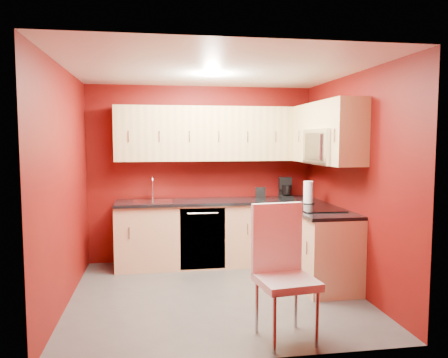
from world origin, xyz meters
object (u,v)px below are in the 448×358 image
object	(u,v)px
coffee_maker	(286,188)
napkin_holder	(260,193)
paper_towel	(308,192)
dining_chair	(286,274)
microwave	(329,147)
sink	(153,199)

from	to	relation	value
coffee_maker	napkin_holder	xyz separation A→B (m)	(-0.38, -0.00, -0.07)
paper_towel	dining_chair	size ratio (longest dim) A/B	0.25
coffee_maker	dining_chair	size ratio (longest dim) A/B	0.25
microwave	dining_chair	distance (m)	2.00
microwave	napkin_holder	bearing A→B (deg)	117.98
paper_towel	microwave	bearing A→B (deg)	-80.01
microwave	napkin_holder	world-z (taller)	microwave
paper_towel	dining_chair	bearing A→B (deg)	-114.93
napkin_holder	dining_chair	xyz separation A→B (m)	(-0.38, -2.48, -0.40)
napkin_holder	paper_towel	size ratio (longest dim) A/B	0.52
napkin_holder	coffee_maker	bearing A→B (deg)	0.56
sink	dining_chair	size ratio (longest dim) A/B	0.44
napkin_holder	dining_chair	bearing A→B (deg)	-98.64
sink	paper_towel	xyz separation A→B (m)	(2.01, -0.54, 0.11)
napkin_holder	paper_towel	distance (m)	0.79
napkin_holder	sink	bearing A→B (deg)	-177.17
sink	paper_towel	distance (m)	2.09
coffee_maker	dining_chair	xyz separation A→B (m)	(-0.76, -2.48, -0.47)
dining_chair	napkin_holder	bearing A→B (deg)	74.17
dining_chair	microwave	bearing A→B (deg)	48.65
microwave	napkin_holder	xyz separation A→B (m)	(-0.57, 1.08, -0.67)
sink	napkin_holder	xyz separation A→B (m)	(1.52, 0.08, 0.04)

